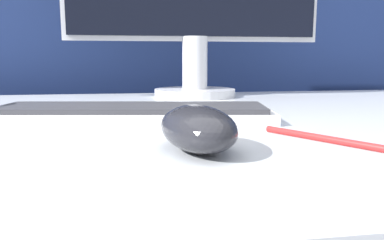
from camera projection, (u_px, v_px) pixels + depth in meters
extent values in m
cube|color=navy|center=(130.00, 89.00, 1.19)|extent=(5.00, 0.03, 1.43)
ellipsoid|color=#232328|center=(198.00, 128.00, 0.39)|extent=(0.09, 0.14, 0.05)
cube|color=white|center=(133.00, 115.00, 0.59)|extent=(0.45, 0.19, 0.02)
cube|color=#38383D|center=(133.00, 108.00, 0.59)|extent=(0.43, 0.17, 0.01)
cylinder|color=silver|center=(195.00, 93.00, 0.97)|extent=(0.21, 0.21, 0.02)
cylinder|color=silver|center=(195.00, 63.00, 0.96)|extent=(0.06, 0.06, 0.13)
cylinder|color=red|center=(319.00, 138.00, 0.44)|extent=(0.09, 0.13, 0.01)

